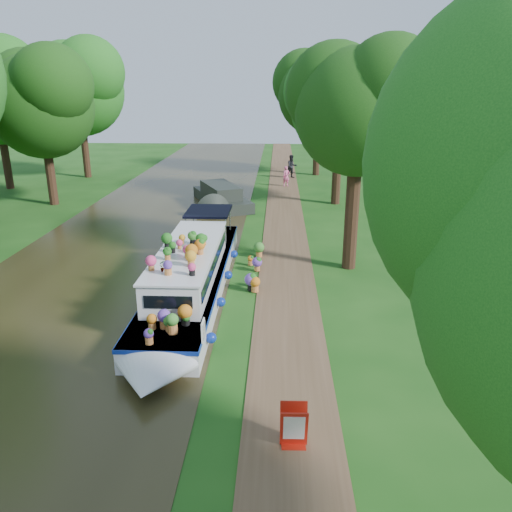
% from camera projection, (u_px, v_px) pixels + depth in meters
% --- Properties ---
extents(ground, '(100.00, 100.00, 0.00)m').
position_uv_depth(ground, '(254.00, 294.00, 18.13)').
color(ground, '#164411').
rests_on(ground, ground).
extents(canal_water, '(10.00, 100.00, 0.02)m').
position_uv_depth(canal_water, '(92.00, 291.00, 18.39)').
color(canal_water, black).
rests_on(canal_water, ground).
extents(towpath, '(2.20, 100.00, 0.03)m').
position_uv_depth(towpath, '(287.00, 294.00, 18.08)').
color(towpath, '#4F3925').
rests_on(towpath, ground).
extents(plant_boat, '(2.29, 13.52, 2.22)m').
position_uv_depth(plant_boat, '(190.00, 275.00, 17.56)').
color(plant_boat, silver).
rests_on(plant_boat, canal_water).
extents(tree_near_overhang, '(5.52, 5.28, 8.99)m').
position_uv_depth(tree_near_overhang, '(358.00, 102.00, 18.74)').
color(tree_near_overhang, black).
rests_on(tree_near_overhang, ground).
extents(tree_near_mid, '(6.90, 6.60, 9.40)m').
position_uv_depth(tree_near_mid, '(340.00, 99.00, 30.12)').
color(tree_near_mid, black).
rests_on(tree_near_mid, ground).
extents(tree_near_far, '(7.59, 7.26, 10.30)m').
position_uv_depth(tree_near_far, '(319.00, 88.00, 40.35)').
color(tree_near_far, black).
rests_on(tree_near_far, ground).
extents(tree_far_c, '(7.13, 6.82, 9.59)m').
position_uv_depth(tree_far_c, '(41.00, 98.00, 29.92)').
color(tree_far_c, black).
rests_on(tree_far_c, ground).
extents(tree_far_d, '(8.05, 7.70, 10.85)m').
position_uv_depth(tree_far_d, '(78.00, 83.00, 39.17)').
color(tree_far_d, black).
rests_on(tree_far_d, ground).
extents(second_boat, '(4.48, 7.71, 1.40)m').
position_uv_depth(second_boat, '(221.00, 197.00, 31.22)').
color(second_boat, black).
rests_on(second_boat, canal_water).
extents(sandwich_board, '(0.58, 0.46, 0.92)m').
position_uv_depth(sandwich_board, '(294.00, 428.00, 10.36)').
color(sandwich_board, red).
rests_on(sandwich_board, towpath).
extents(pedestrian_pink, '(0.64, 0.54, 1.49)m').
position_uv_depth(pedestrian_pink, '(286.00, 176.00, 37.37)').
color(pedestrian_pink, '#DA5A8C').
rests_on(pedestrian_pink, towpath).
extents(pedestrian_dark, '(1.10, 0.99, 1.85)m').
position_uv_depth(pedestrian_dark, '(292.00, 166.00, 40.68)').
color(pedestrian_dark, black).
rests_on(pedestrian_dark, towpath).
extents(verge_plant, '(0.45, 0.42, 0.40)m').
position_uv_depth(verge_plant, '(260.00, 247.00, 22.79)').
color(verge_plant, '#33641E').
rests_on(verge_plant, ground).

